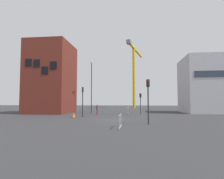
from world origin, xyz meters
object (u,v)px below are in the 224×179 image
object	(u,v)px
traffic_cone_on_verge	(74,115)
traffic_light_island	(148,94)
pedestrian_walking	(97,109)
traffic_light_crosswalk	(141,100)
traffic_light_near	(83,97)
construction_crane	(134,65)
streetlamp_tall	(91,84)

from	to	relation	value
traffic_cone_on_verge	traffic_light_island	bearing A→B (deg)	-34.01
pedestrian_walking	traffic_light_island	bearing A→B (deg)	-58.84
traffic_cone_on_verge	traffic_light_crosswalk	bearing A→B (deg)	41.80
pedestrian_walking	traffic_light_near	bearing A→B (deg)	-107.53
traffic_light_near	pedestrian_walking	bearing A→B (deg)	72.47
traffic_light_crosswalk	construction_crane	bearing A→B (deg)	91.60
traffic_light_near	pedestrian_walking	world-z (taller)	traffic_light_near
construction_crane	traffic_cone_on_verge	world-z (taller)	construction_crane
streetlamp_tall	pedestrian_walking	distance (m)	7.14
traffic_light_crosswalk	traffic_cone_on_verge	size ratio (longest dim) A/B	5.45
construction_crane	traffic_light_crosswalk	size ratio (longest dim) A/B	5.80
streetlamp_tall	traffic_light_crosswalk	xyz separation A→B (m)	(9.08, -2.69, -3.02)
streetlamp_tall	traffic_light_island	xyz separation A→B (m)	(9.27, -16.96, -2.58)
traffic_light_near	traffic_light_crosswalk	world-z (taller)	traffic_light_near
traffic_light_island	pedestrian_walking	distance (m)	13.91
traffic_light_island	traffic_cone_on_verge	world-z (taller)	traffic_light_island
traffic_light_near	traffic_cone_on_verge	world-z (taller)	traffic_light_near
traffic_light_near	traffic_light_crosswalk	distance (m)	10.55
pedestrian_walking	traffic_cone_on_verge	bearing A→B (deg)	-110.33
pedestrian_walking	streetlamp_tall	bearing A→B (deg)	112.47
streetlamp_tall	traffic_cone_on_verge	xyz separation A→B (m)	(0.07, -10.75, -5.10)
construction_crane	traffic_light_crosswalk	xyz separation A→B (m)	(0.84, -29.89, -11.67)
traffic_light_crosswalk	traffic_cone_on_verge	distance (m)	12.27
traffic_light_crosswalk	traffic_light_island	xyz separation A→B (m)	(0.18, -14.27, 0.43)
construction_crane	traffic_light_crosswalk	bearing A→B (deg)	-88.40
construction_crane	traffic_light_near	size ratio (longest dim) A/B	4.94
streetlamp_tall	traffic_light_near	xyz separation A→B (m)	(0.84, -9.26, -2.64)
traffic_light_near	construction_crane	bearing A→B (deg)	78.52
construction_crane	pedestrian_walking	world-z (taller)	construction_crane
streetlamp_tall	construction_crane	bearing A→B (deg)	73.14
traffic_light_near	traffic_light_island	size ratio (longest dim) A/B	0.98
traffic_light_island	pedestrian_walking	bearing A→B (deg)	121.16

